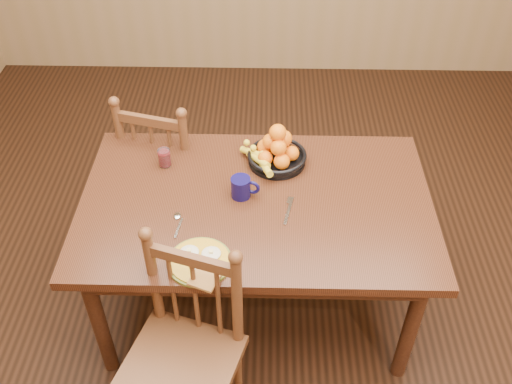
{
  "coord_description": "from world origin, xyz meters",
  "views": [
    {
      "loc": [
        0.04,
        -1.9,
        2.51
      ],
      "look_at": [
        0.0,
        0.0,
        0.8
      ],
      "focal_mm": 40.0,
      "sensor_mm": 36.0,
      "label": 1
    }
  ],
  "objects_px": {
    "dining_table": "(256,214)",
    "coffee_mug": "(242,187)",
    "breakfast_plate": "(200,262)",
    "fruit_bowl": "(276,152)",
    "chair_far": "(169,167)",
    "chair_near": "(184,354)"
  },
  "relations": [
    {
      "from": "chair_near",
      "to": "chair_far",
      "type": "bearing_deg",
      "value": 118.19
    },
    {
      "from": "dining_table",
      "to": "fruit_bowl",
      "type": "distance_m",
      "value": 0.32
    },
    {
      "from": "dining_table",
      "to": "coffee_mug",
      "type": "relative_size",
      "value": 11.95
    },
    {
      "from": "coffee_mug",
      "to": "chair_far",
      "type": "bearing_deg",
      "value": 129.21
    },
    {
      "from": "chair_far",
      "to": "coffee_mug",
      "type": "bearing_deg",
      "value": 144.08
    },
    {
      "from": "dining_table",
      "to": "chair_near",
      "type": "xyz_separation_m",
      "value": [
        -0.28,
        -0.63,
        -0.19
      ]
    },
    {
      "from": "coffee_mug",
      "to": "fruit_bowl",
      "type": "bearing_deg",
      "value": 57.72
    },
    {
      "from": "chair_near",
      "to": "fruit_bowl",
      "type": "height_order",
      "value": "fruit_bowl"
    },
    {
      "from": "dining_table",
      "to": "chair_far",
      "type": "xyz_separation_m",
      "value": [
        -0.5,
        0.57,
        -0.2
      ]
    },
    {
      "from": "chair_near",
      "to": "coffee_mug",
      "type": "bearing_deg",
      "value": 89.56
    },
    {
      "from": "fruit_bowl",
      "to": "dining_table",
      "type": "bearing_deg",
      "value": -108.05
    },
    {
      "from": "chair_far",
      "to": "chair_near",
      "type": "bearing_deg",
      "value": 115.58
    },
    {
      "from": "dining_table",
      "to": "breakfast_plate",
      "type": "distance_m",
      "value": 0.45
    },
    {
      "from": "chair_near",
      "to": "fruit_bowl",
      "type": "distance_m",
      "value": 1.03
    },
    {
      "from": "dining_table",
      "to": "coffee_mug",
      "type": "xyz_separation_m",
      "value": [
        -0.07,
        0.03,
        0.14
      ]
    },
    {
      "from": "coffee_mug",
      "to": "fruit_bowl",
      "type": "height_order",
      "value": "fruit_bowl"
    },
    {
      "from": "chair_far",
      "to": "chair_near",
      "type": "xyz_separation_m",
      "value": [
        0.23,
        -1.19,
        0.0
      ]
    },
    {
      "from": "breakfast_plate",
      "to": "fruit_bowl",
      "type": "height_order",
      "value": "fruit_bowl"
    },
    {
      "from": "breakfast_plate",
      "to": "dining_table",
      "type": "bearing_deg",
      "value": 60.51
    },
    {
      "from": "chair_far",
      "to": "coffee_mug",
      "type": "xyz_separation_m",
      "value": [
        0.44,
        -0.54,
        0.33
      ]
    },
    {
      "from": "chair_near",
      "to": "coffee_mug",
      "type": "xyz_separation_m",
      "value": [
        0.21,
        0.66,
        0.33
      ]
    },
    {
      "from": "dining_table",
      "to": "chair_near",
      "type": "bearing_deg",
      "value": -113.88
    }
  ]
}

